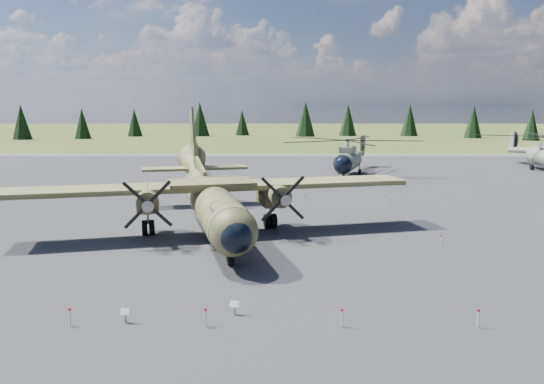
{
  "coord_description": "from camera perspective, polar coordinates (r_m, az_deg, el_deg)",
  "views": [
    {
      "loc": [
        5.11,
        -35.62,
        9.67
      ],
      "look_at": [
        4.81,
        2.0,
        3.5
      ],
      "focal_mm": 35.0,
      "sensor_mm": 36.0,
      "label": 1
    }
  ],
  "objects": [
    {
      "name": "ground",
      "position": [
        37.27,
        -7.48,
        -5.81
      ],
      "size": [
        500.0,
        500.0,
        0.0
      ],
      "primitive_type": "plane",
      "color": "#525626",
      "rests_on": "ground"
    },
    {
      "name": "apron",
      "position": [
        46.92,
        -5.82,
        -2.63
      ],
      "size": [
        120.0,
        120.0,
        0.04
      ],
      "primitive_type": "cube",
      "color": "slate",
      "rests_on": "ground"
    },
    {
      "name": "transport_plane",
      "position": [
        41.47,
        -6.75,
        -0.15
      ],
      "size": [
        30.46,
        27.26,
        10.11
      ],
      "rotation": [
        0.0,
        0.0,
        0.25
      ],
      "color": "#323A1F",
      "rests_on": "ground"
    },
    {
      "name": "helicopter_near",
      "position": [
        74.25,
        8.23,
        4.53
      ],
      "size": [
        25.13,
        25.4,
        5.08
      ],
      "rotation": [
        0.0,
        0.0,
        -0.31
      ],
      "color": "slate",
      "rests_on": "ground"
    },
    {
      "name": "info_placard_left",
      "position": [
        25.26,
        -15.51,
        -12.44
      ],
      "size": [
        0.46,
        0.26,
        0.69
      ],
      "rotation": [
        0.0,
        0.0,
        -0.19
      ],
      "color": "gray",
      "rests_on": "ground"
    },
    {
      "name": "info_placard_right",
      "position": [
        25.3,
        -4.05,
        -12.06
      ],
      "size": [
        0.47,
        0.29,
        0.69
      ],
      "rotation": [
        0.0,
        0.0,
        -0.24
      ],
      "color": "gray",
      "rests_on": "ground"
    },
    {
      "name": "barrier_fence",
      "position": [
        37.13,
        -8.23,
        -5.08
      ],
      "size": [
        33.12,
        29.62,
        0.85
      ],
      "color": "white",
      "rests_on": "ground"
    },
    {
      "name": "treeline",
      "position": [
        42.74,
        -3.28,
        2.62
      ],
      "size": [
        286.64,
        289.89,
        10.99
      ],
      "color": "black",
      "rests_on": "ground"
    }
  ]
}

